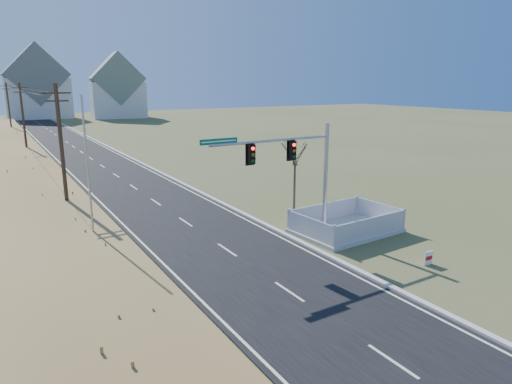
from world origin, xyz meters
name	(u,v)px	position (x,y,z in m)	size (l,w,h in m)	color
ground	(265,277)	(0.00, 0.00, 0.00)	(260.00, 260.00, 0.00)	#455026
road	(76,149)	(0.00, 50.00, 0.03)	(8.00, 180.00, 0.06)	black
curb	(106,146)	(4.15, 50.00, 0.09)	(0.30, 180.00, 0.18)	#B2AFA8
utility_pole_near	(62,151)	(-6.50, 15.00, 4.68)	(1.80, 0.26, 9.00)	#422D1E
utility_pole_mid	(23,119)	(-6.50, 45.00, 4.68)	(1.80, 0.26, 9.00)	#422D1E
utility_pole_far	(9,108)	(-6.50, 75.00, 4.68)	(1.80, 0.26, 9.00)	#422D1E
condo_n	(37,88)	(2.00, 112.00, 7.61)	(15.27, 10.20, 18.54)	silver
condo_ne	(118,91)	(20.00, 104.00, 6.84)	(14.12, 10.51, 16.52)	silver
traffic_signal_mast	(301,169)	(4.66, 3.60, 4.19)	(8.49, 0.58, 6.76)	#9EA0A5
fence_enclosure	(346,228)	(7.84, 3.12, 0.28)	(6.50, 4.66, 1.42)	#B7B5AD
open_sign	(429,258)	(7.92, -3.00, 0.37)	(0.57, 0.08, 0.70)	white
flagpole	(90,194)	(-6.37, 7.24, 3.39)	(0.38, 0.38, 8.49)	#B7B5AD
bare_tree	(295,152)	(7.83, 8.64, 4.31)	(2.02, 2.02, 5.35)	#4C3F33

